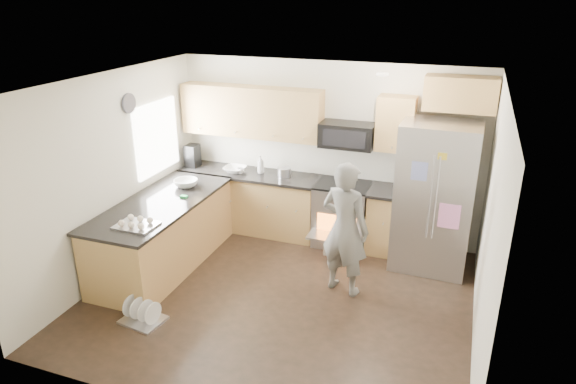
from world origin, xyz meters
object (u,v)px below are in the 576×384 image
at_px(stove_range, 343,200).
at_px(person, 345,229).
at_px(refrigerator, 435,197).
at_px(dish_rack, 143,315).

bearing_deg(stove_range, person, -75.00).
xyz_separation_m(stove_range, refrigerator, (1.28, -0.24, 0.31)).
bearing_deg(stove_range, dish_rack, -121.44).
bearing_deg(dish_rack, stove_range, 58.56).
height_order(person, dish_rack, person).
bearing_deg(refrigerator, stove_range, 170.56).
height_order(refrigerator, dish_rack, refrigerator).
height_order(stove_range, dish_rack, stove_range).
distance_m(refrigerator, dish_rack, 3.90).
distance_m(person, dish_rack, 2.54).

